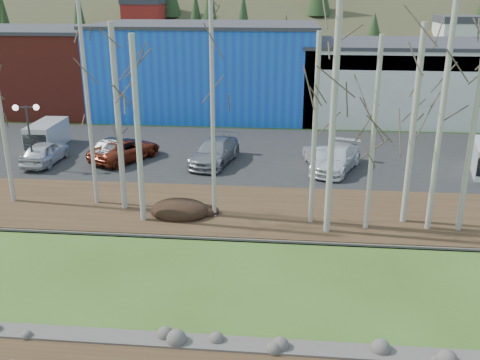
# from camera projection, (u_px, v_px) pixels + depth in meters

# --- Properties ---
(near_bank_rocks) EXTENTS (80.00, 0.80, 0.50)m
(near_bank_rocks) POSITION_uv_depth(u_px,v_px,m) (222.00, 345.00, 17.70)
(near_bank_rocks) COLOR #47423D
(near_bank_rocks) RESTS_ON ground
(river) EXTENTS (80.00, 8.00, 0.90)m
(river) POSITION_uv_depth(u_px,v_px,m) (235.00, 282.00, 21.54)
(river) COLOR black
(river) RESTS_ON ground
(far_bank_rocks) EXTENTS (80.00, 0.80, 0.46)m
(far_bank_rocks) POSITION_uv_depth(u_px,v_px,m) (245.00, 238.00, 25.39)
(far_bank_rocks) COLOR #47423D
(far_bank_rocks) RESTS_ON ground
(far_bank) EXTENTS (80.00, 7.00, 0.15)m
(far_bank) POSITION_uv_depth(u_px,v_px,m) (250.00, 210.00, 28.37)
(far_bank) COLOR #382616
(far_bank) RESTS_ON ground
(parking_lot) EXTENTS (80.00, 14.00, 0.14)m
(parking_lot) POSITION_uv_depth(u_px,v_px,m) (262.00, 154.00, 38.22)
(parking_lot) COLOR black
(parking_lot) RESTS_ON ground
(building_brick) EXTENTS (16.32, 12.24, 7.80)m
(building_brick) POSITION_uv_depth(u_px,v_px,m) (26.00, 69.00, 52.28)
(building_brick) COLOR maroon
(building_brick) RESTS_ON ground
(building_blue) EXTENTS (20.40, 12.24, 8.30)m
(building_blue) POSITION_uv_depth(u_px,v_px,m) (208.00, 68.00, 50.54)
(building_blue) COLOR blue
(building_blue) RESTS_ON ground
(building_white) EXTENTS (18.36, 12.24, 6.80)m
(building_white) POSITION_uv_depth(u_px,v_px,m) (401.00, 79.00, 49.12)
(building_white) COLOR #BCBCB8
(building_white) RESTS_ON ground
(dirt_mound) EXTENTS (3.05, 2.15, 0.60)m
(dirt_mound) POSITION_uv_depth(u_px,v_px,m) (180.00, 209.00, 27.54)
(dirt_mound) COLOR black
(dirt_mound) RESTS_ON far_bank
(birch_0) EXTENTS (0.24, 0.24, 10.22)m
(birch_0) POSITION_uv_depth(u_px,v_px,m) (0.00, 109.00, 27.81)
(birch_0) COLOR beige
(birch_0) RESTS_ON far_bank
(birch_1) EXTENTS (0.20, 0.20, 11.20)m
(birch_1) POSITION_uv_depth(u_px,v_px,m) (87.00, 101.00, 27.39)
(birch_1) COLOR beige
(birch_1) RESTS_ON far_bank
(birch_2) EXTENTS (0.29, 0.29, 9.57)m
(birch_2) POSITION_uv_depth(u_px,v_px,m) (118.00, 120.00, 26.94)
(birch_2) COLOR beige
(birch_2) RESTS_ON far_bank
(birch_3) EXTENTS (0.21, 0.21, 11.80)m
(birch_3) POSITION_uv_depth(u_px,v_px,m) (212.00, 102.00, 25.56)
(birch_3) COLOR beige
(birch_3) RESTS_ON far_bank
(birch_4) EXTENTS (0.28, 0.28, 9.14)m
(birch_4) POSITION_uv_depth(u_px,v_px,m) (138.00, 132.00, 25.53)
(birch_4) COLOR beige
(birch_4) RESTS_ON far_bank
(birch_5) EXTENTS (0.24, 0.24, 9.25)m
(birch_5) POSITION_uv_depth(u_px,v_px,m) (315.00, 132.00, 25.29)
(birch_5) COLOR beige
(birch_5) RESTS_ON far_bank
(birch_6) EXTENTS (0.23, 0.23, 9.16)m
(birch_6) POSITION_uv_depth(u_px,v_px,m) (373.00, 137.00, 24.59)
(birch_6) COLOR beige
(birch_6) RESTS_ON far_bank
(birch_7) EXTENTS (0.30, 0.30, 10.83)m
(birch_7) POSITION_uv_depth(u_px,v_px,m) (333.00, 121.00, 23.97)
(birch_7) COLOR beige
(birch_7) RESTS_ON far_bank
(birch_8) EXTENTS (0.29, 0.29, 9.64)m
(birch_8) POSITION_uv_depth(u_px,v_px,m) (413.00, 128.00, 25.28)
(birch_8) COLOR beige
(birch_8) RESTS_ON far_bank
(birch_9) EXTENTS (0.27, 0.27, 10.64)m
(birch_9) POSITION_uv_depth(u_px,v_px,m) (441.00, 121.00, 24.29)
(birch_9) COLOR beige
(birch_9) RESTS_ON far_bank
(birch_10) EXTENTS (0.27, 0.27, 10.64)m
(birch_10) POSITION_uv_depth(u_px,v_px,m) (474.00, 122.00, 24.16)
(birch_10) COLOR beige
(birch_10) RESTS_ON far_bank
(street_lamp) EXTENTS (1.61, 0.61, 4.27)m
(street_lamp) POSITION_uv_depth(u_px,v_px,m) (27.00, 119.00, 33.53)
(street_lamp) COLOR #262628
(street_lamp) RESTS_ON parking_lot
(car_0) EXTENTS (1.88, 4.54, 1.54)m
(car_0) POSITION_uv_depth(u_px,v_px,m) (45.00, 152.00, 35.63)
(car_0) COLOR silver
(car_0) RESTS_ON parking_lot
(car_1) EXTENTS (3.07, 4.76, 1.48)m
(car_1) POSITION_uv_depth(u_px,v_px,m) (120.00, 148.00, 36.66)
(car_1) COLOR black
(car_1) RESTS_ON parking_lot
(car_2) EXTENTS (4.64, 5.82, 1.47)m
(car_2) POSITION_uv_depth(u_px,v_px,m) (125.00, 150.00, 36.40)
(car_2) COLOR maroon
(car_2) RESTS_ON parking_lot
(car_3) EXTENTS (3.28, 5.85, 1.60)m
(car_3) POSITION_uv_depth(u_px,v_px,m) (215.00, 152.00, 35.68)
(car_3) COLOR gray
(car_3) RESTS_ON parking_lot
(car_4) EXTENTS (2.42, 4.58, 1.43)m
(car_4) POSITION_uv_depth(u_px,v_px,m) (321.00, 156.00, 35.00)
(car_4) COLOR #B7B7B9
(car_4) RESTS_ON parking_lot
(car_5) EXTENTS (4.00, 5.82, 1.56)m
(car_5) POSITION_uv_depth(u_px,v_px,m) (336.00, 159.00, 34.28)
(car_5) COLOR white
(car_5) RESTS_ON parking_lot
(van_grey) EXTENTS (1.93, 4.34, 1.87)m
(van_grey) POSITION_uv_depth(u_px,v_px,m) (46.00, 136.00, 39.11)
(van_grey) COLOR silver
(van_grey) RESTS_ON parking_lot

